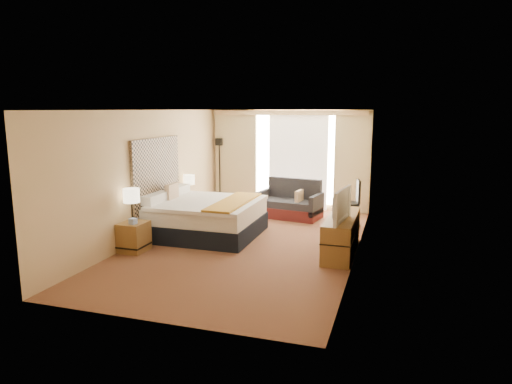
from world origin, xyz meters
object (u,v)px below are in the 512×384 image
(nightstand_left, at_px, (134,237))
(nightstand_right, at_px, (192,209))
(television, at_px, (337,205))
(lamp_left, at_px, (131,196))
(lamp_right, at_px, (189,180))
(floor_lamp, at_px, (219,158))
(desk_chair, at_px, (352,205))
(media_dresser, at_px, (341,235))
(loveseat, at_px, (290,205))
(bed, at_px, (205,217))

(nightstand_left, bearing_deg, nightstand_right, 90.00)
(television, bearing_deg, nightstand_right, 70.14)
(lamp_left, distance_m, lamp_right, 2.49)
(lamp_right, bearing_deg, television, -26.72)
(nightstand_right, height_order, lamp_right, lamp_right)
(floor_lamp, xyz_separation_m, desk_chair, (3.70, -1.19, -0.83))
(media_dresser, bearing_deg, loveseat, 121.82)
(television, bearing_deg, bed, 81.79)
(nightstand_right, bearing_deg, floor_lamp, 90.93)
(desk_chair, distance_m, lamp_right, 3.82)
(desk_chair, bearing_deg, nightstand_right, 178.09)
(desk_chair, bearing_deg, floor_lamp, 150.10)
(media_dresser, relative_size, television, 1.80)
(media_dresser, distance_m, floor_lamp, 5.07)
(floor_lamp, xyz_separation_m, lamp_left, (0.01, -4.33, -0.26))
(floor_lamp, distance_m, television, 5.24)
(bed, distance_m, lamp_left, 1.75)
(media_dresser, relative_size, desk_chair, 1.71)
(media_dresser, bearing_deg, floor_lamp, 138.50)
(bed, distance_m, loveseat, 2.52)
(bed, bearing_deg, floor_lamp, 105.96)
(media_dresser, relative_size, floor_lamp, 0.98)
(nightstand_left, xyz_separation_m, television, (3.65, 0.64, 0.71))
(lamp_left, bearing_deg, bed, 59.44)
(nightstand_left, distance_m, lamp_left, 0.77)
(floor_lamp, bearing_deg, media_dresser, -41.50)
(media_dresser, distance_m, lamp_left, 3.92)
(floor_lamp, distance_m, lamp_left, 4.34)
(loveseat, bearing_deg, desk_chair, -4.57)
(media_dresser, relative_size, lamp_left, 2.84)
(nightstand_left, height_order, floor_lamp, floor_lamp)
(media_dresser, bearing_deg, bed, 172.73)
(desk_chair, bearing_deg, nightstand_left, -151.41)
(media_dresser, bearing_deg, television, -96.88)
(bed, bearing_deg, television, -15.40)
(nightstand_left, xyz_separation_m, desk_chair, (3.67, 3.16, 0.19))
(nightstand_left, relative_size, television, 0.55)
(lamp_left, bearing_deg, media_dresser, 15.54)
(bed, bearing_deg, loveseat, 57.67)
(desk_chair, xyz_separation_m, lamp_right, (-3.73, -0.66, 0.50))
(nightstand_left, xyz_separation_m, lamp_left, (-0.02, 0.02, 0.76))
(loveseat, bearing_deg, nightstand_left, -111.81)
(nightstand_left, distance_m, media_dresser, 3.85)
(loveseat, bearing_deg, lamp_right, -145.31)
(desk_chair, height_order, television, television)
(floor_lamp, bearing_deg, desk_chair, -17.78)
(nightstand_left, distance_m, loveseat, 4.15)
(nightstand_left, xyz_separation_m, lamp_right, (-0.06, 2.50, 0.70))
(nightstand_right, height_order, lamp_left, lamp_left)
(nightstand_right, height_order, floor_lamp, floor_lamp)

